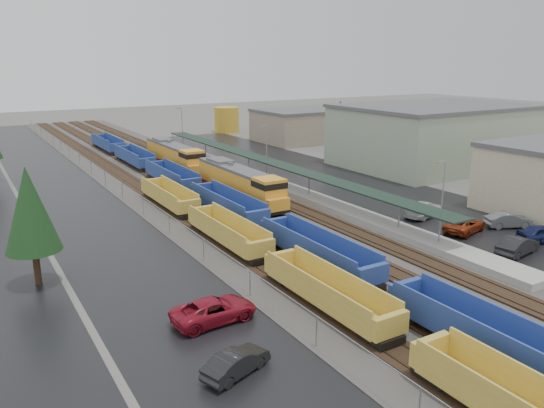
{
  "coord_description": "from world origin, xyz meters",
  "views": [
    {
      "loc": [
        -25.93,
        -10.33,
        16.2
      ],
      "look_at": [
        0.93,
        34.34,
        2.0
      ],
      "focal_mm": 35.0,
      "sensor_mm": 36.0,
      "label": 1
    }
  ],
  "objects_px": {
    "well_string_blue": "(227,206)",
    "parked_car_east_b": "(465,225)",
    "locomotive_trail": "(175,156)",
    "locomotive_lead": "(241,183)",
    "storage_tank": "(227,120)",
    "parked_car_east_e": "(509,220)",
    "parked_car_west_c": "(214,310)",
    "parked_car_east_d": "(543,234)",
    "parked_car_east_a": "(518,246)",
    "parked_car_west_b": "(236,363)",
    "parked_car_east_c": "(424,209)",
    "well_string_yellow": "(327,294)"
  },
  "relations": [
    {
      "from": "storage_tank",
      "to": "parked_car_east_c",
      "type": "relative_size",
      "value": 1.01
    },
    {
      "from": "locomotive_lead",
      "to": "well_string_blue",
      "type": "bearing_deg",
      "value": -132.01
    },
    {
      "from": "locomotive_lead",
      "to": "storage_tank",
      "type": "xyz_separation_m",
      "value": [
        26.6,
        57.5,
        0.6
      ]
    },
    {
      "from": "well_string_yellow",
      "to": "parked_car_east_c",
      "type": "bearing_deg",
      "value": 29.11
    },
    {
      "from": "parked_car_east_b",
      "to": "parked_car_east_a",
      "type": "bearing_deg",
      "value": 155.48
    },
    {
      "from": "locomotive_trail",
      "to": "well_string_blue",
      "type": "height_order",
      "value": "locomotive_trail"
    },
    {
      "from": "parked_car_west_b",
      "to": "well_string_yellow",
      "type": "bearing_deg",
      "value": -86.96
    },
    {
      "from": "parked_car_east_b",
      "to": "parked_car_east_c",
      "type": "xyz_separation_m",
      "value": [
        0.63,
        5.84,
        0.09
      ]
    },
    {
      "from": "parked_car_east_b",
      "to": "storage_tank",
      "type": "bearing_deg",
      "value": -24.25
    },
    {
      "from": "parked_car_west_c",
      "to": "well_string_blue",
      "type": "bearing_deg",
      "value": -31.01
    },
    {
      "from": "parked_car_east_e",
      "to": "storage_tank",
      "type": "bearing_deg",
      "value": 18.93
    },
    {
      "from": "well_string_blue",
      "to": "parked_car_east_b",
      "type": "xyz_separation_m",
      "value": [
        17.37,
        -16.77,
        -0.46
      ]
    },
    {
      "from": "parked_car_west_b",
      "to": "parked_car_east_e",
      "type": "bearing_deg",
      "value": -95.52
    },
    {
      "from": "well_string_yellow",
      "to": "parked_car_east_d",
      "type": "bearing_deg",
      "value": 1.63
    },
    {
      "from": "well_string_blue",
      "to": "parked_car_east_e",
      "type": "xyz_separation_m",
      "value": [
        22.33,
        -18.01,
        -0.42
      ]
    },
    {
      "from": "well_string_blue",
      "to": "parked_car_west_c",
      "type": "relative_size",
      "value": 20.27
    },
    {
      "from": "storage_tank",
      "to": "parked_car_east_e",
      "type": "relative_size",
      "value": 1.24
    },
    {
      "from": "locomotive_lead",
      "to": "parked_car_east_a",
      "type": "bearing_deg",
      "value": -66.14
    },
    {
      "from": "parked_car_east_c",
      "to": "parked_car_west_b",
      "type": "bearing_deg",
      "value": 104.95
    },
    {
      "from": "locomotive_trail",
      "to": "parked_car_west_b",
      "type": "height_order",
      "value": "locomotive_trail"
    },
    {
      "from": "well_string_blue",
      "to": "storage_tank",
      "type": "relative_size",
      "value": 19.72
    },
    {
      "from": "well_string_yellow",
      "to": "parked_car_east_b",
      "type": "distance_m",
      "value": 22.31
    },
    {
      "from": "parked_car_west_c",
      "to": "parked_car_east_e",
      "type": "relative_size",
      "value": 1.2
    },
    {
      "from": "parked_car_east_b",
      "to": "locomotive_trail",
      "type": "bearing_deg",
      "value": 2.87
    },
    {
      "from": "well_string_yellow",
      "to": "parked_car_east_b",
      "type": "height_order",
      "value": "well_string_yellow"
    },
    {
      "from": "locomotive_lead",
      "to": "parked_car_west_c",
      "type": "bearing_deg",
      "value": -121.07
    },
    {
      "from": "parked_car_east_c",
      "to": "parked_car_east_e",
      "type": "bearing_deg",
      "value": -160.91
    },
    {
      "from": "parked_car_east_d",
      "to": "parked_car_east_a",
      "type": "bearing_deg",
      "value": 119.67
    },
    {
      "from": "parked_car_west_c",
      "to": "parked_car_east_d",
      "type": "height_order",
      "value": "parked_car_east_d"
    },
    {
      "from": "locomotive_trail",
      "to": "parked_car_east_c",
      "type": "bearing_deg",
      "value": -68.96
    },
    {
      "from": "parked_car_east_e",
      "to": "parked_car_east_b",
      "type": "bearing_deg",
      "value": 100.77
    },
    {
      "from": "locomotive_lead",
      "to": "parked_car_east_a",
      "type": "distance_m",
      "value": 30.31
    },
    {
      "from": "storage_tank",
      "to": "parked_car_east_d",
      "type": "bearing_deg",
      "value": -96.38
    },
    {
      "from": "locomotive_lead",
      "to": "parked_car_west_b",
      "type": "relative_size",
      "value": 4.52
    },
    {
      "from": "locomotive_trail",
      "to": "parked_car_west_c",
      "type": "bearing_deg",
      "value": -108.22
    },
    {
      "from": "storage_tank",
      "to": "parked_car_east_b",
      "type": "bearing_deg",
      "value": -99.54
    },
    {
      "from": "parked_car_west_c",
      "to": "parked_car_east_a",
      "type": "bearing_deg",
      "value": -97.7
    },
    {
      "from": "parked_car_west_b",
      "to": "parked_car_east_c",
      "type": "distance_m",
      "value": 34.59
    },
    {
      "from": "parked_car_east_c",
      "to": "parked_car_east_d",
      "type": "distance_m",
      "value": 11.95
    },
    {
      "from": "locomotive_trail",
      "to": "well_string_blue",
      "type": "distance_m",
      "value": 25.78
    },
    {
      "from": "well_string_blue",
      "to": "parked_car_east_b",
      "type": "distance_m",
      "value": 24.14
    },
    {
      "from": "locomotive_trail",
      "to": "parked_car_east_c",
      "type": "height_order",
      "value": "locomotive_trail"
    },
    {
      "from": "parked_car_east_c",
      "to": "well_string_blue",
      "type": "bearing_deg",
      "value": 46.33
    },
    {
      "from": "locomotive_lead",
      "to": "locomotive_trail",
      "type": "relative_size",
      "value": 1.0
    },
    {
      "from": "locomotive_trail",
      "to": "well_string_blue",
      "type": "xyz_separation_m",
      "value": [
        -4.0,
        -25.44,
        -1.08
      ]
    },
    {
      "from": "storage_tank",
      "to": "locomotive_lead",
      "type": "bearing_deg",
      "value": -114.82
    },
    {
      "from": "storage_tank",
      "to": "parked_car_east_a",
      "type": "xyz_separation_m",
      "value": [
        -14.35,
        -85.19,
        -2.06
      ]
    },
    {
      "from": "locomotive_lead",
      "to": "parked_car_east_d",
      "type": "height_order",
      "value": "locomotive_lead"
    },
    {
      "from": "parked_car_east_a",
      "to": "parked_car_east_e",
      "type": "relative_size",
      "value": 1.06
    },
    {
      "from": "parked_car_east_e",
      "to": "locomotive_lead",
      "type": "bearing_deg",
      "value": 64.07
    }
  ]
}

